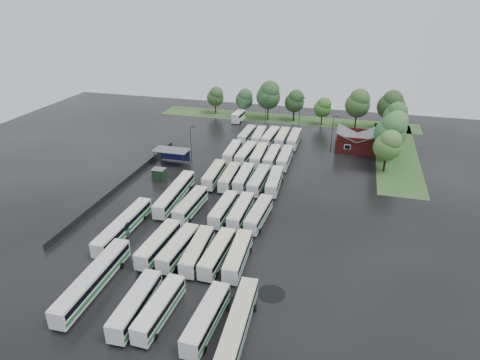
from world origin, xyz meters
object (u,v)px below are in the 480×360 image
(brick_building, at_px, (356,143))
(artic_bus_east, at_px, (237,328))
(minibus, at_px, (239,116))
(artic_bus_west_a, at_px, (93,280))

(brick_building, distance_m, artic_bus_east, 70.18)
(artic_bus_east, xyz_separation_m, minibus, (-23.57, 84.97, -0.03))
(artic_bus_east, relative_size, minibus, 2.36)
(minibus, bearing_deg, artic_bus_west_a, -84.93)
(artic_bus_west_a, xyz_separation_m, artic_bus_east, (21.37, -3.32, -0.09))
(artic_bus_east, distance_m, minibus, 88.18)
(brick_building, bearing_deg, artic_bus_east, -99.67)
(artic_bus_east, bearing_deg, minibus, 102.67)
(brick_building, height_order, artic_bus_west_a, brick_building)
(artic_bus_west_a, xyz_separation_m, minibus, (-2.19, 81.65, -0.11))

